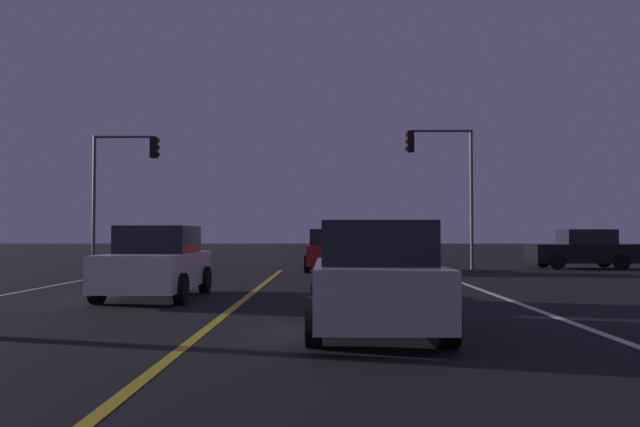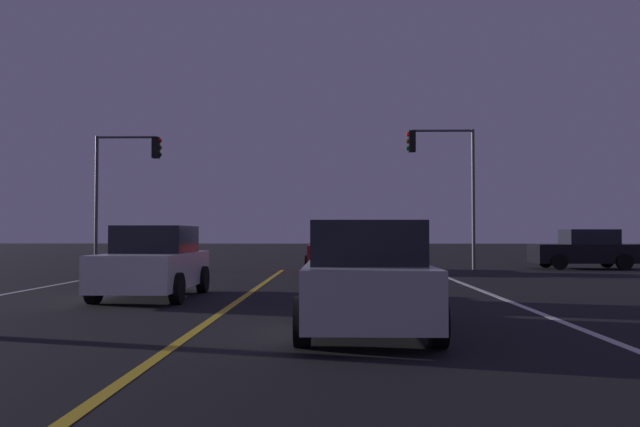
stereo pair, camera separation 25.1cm
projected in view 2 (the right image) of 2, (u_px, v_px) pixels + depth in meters
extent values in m
cube|color=silver|center=(594.00, 334.00, 9.65)|extent=(0.16, 33.74, 0.01)
cube|color=gold|center=(193.00, 333.00, 9.79)|extent=(0.16, 33.74, 0.01)
cylinder|color=black|center=(177.00, 288.00, 13.76)|extent=(0.22, 0.68, 0.68)
cylinder|color=black|center=(94.00, 288.00, 13.80)|extent=(0.22, 0.68, 0.68)
cylinder|color=black|center=(203.00, 279.00, 16.46)|extent=(0.22, 0.68, 0.68)
cylinder|color=black|center=(133.00, 279.00, 16.50)|extent=(0.22, 0.68, 0.68)
cube|color=silver|center=(153.00, 270.00, 15.14)|extent=(1.80, 4.30, 0.80)
cube|color=black|center=(156.00, 239.00, 15.41)|extent=(1.60, 2.10, 0.64)
cube|color=red|center=(198.00, 262.00, 17.23)|extent=(0.24, 0.08, 0.16)
cube|color=red|center=(153.00, 262.00, 17.26)|extent=(0.24, 0.08, 0.16)
cylinder|color=black|center=(310.00, 301.00, 11.25)|extent=(0.22, 0.68, 0.68)
cylinder|color=black|center=(413.00, 301.00, 11.21)|extent=(0.22, 0.68, 0.68)
cylinder|color=black|center=(302.00, 322.00, 8.55)|extent=(0.22, 0.68, 0.68)
cylinder|color=black|center=(438.00, 322.00, 8.51)|extent=(0.22, 0.68, 0.68)
cube|color=#B7BABF|center=(365.00, 289.00, 9.89)|extent=(1.80, 4.30, 0.80)
cube|color=black|center=(366.00, 242.00, 9.66)|extent=(1.60, 2.10, 0.64)
cube|color=red|center=(324.00, 295.00, 7.81)|extent=(0.24, 0.08, 0.16)
cube|color=red|center=(423.00, 296.00, 7.78)|extent=(0.24, 0.08, 0.16)
cylinder|color=black|center=(559.00, 262.00, 26.77)|extent=(0.68, 0.22, 0.68)
cylinder|color=black|center=(545.00, 260.00, 28.57)|extent=(0.68, 0.22, 0.68)
cylinder|color=black|center=(625.00, 262.00, 26.71)|extent=(0.68, 0.22, 0.68)
cylinder|color=black|center=(606.00, 260.00, 28.51)|extent=(0.68, 0.22, 0.68)
cube|color=black|center=(583.00, 253.00, 27.65)|extent=(4.30, 1.80, 0.80)
cube|color=black|center=(589.00, 237.00, 27.67)|extent=(2.10, 1.60, 0.64)
cube|color=red|center=(639.00, 252.00, 27.01)|extent=(0.08, 0.24, 0.16)
cube|color=red|center=(626.00, 251.00, 28.20)|extent=(0.08, 0.24, 0.16)
cylinder|color=black|center=(310.00, 261.00, 27.64)|extent=(0.22, 0.68, 0.68)
cylinder|color=black|center=(352.00, 261.00, 27.60)|extent=(0.22, 0.68, 0.68)
cylinder|color=black|center=(308.00, 264.00, 24.94)|extent=(0.22, 0.68, 0.68)
cylinder|color=black|center=(354.00, 264.00, 24.90)|extent=(0.22, 0.68, 0.68)
cube|color=maroon|center=(331.00, 255.00, 26.28)|extent=(1.80, 4.30, 0.80)
cube|color=black|center=(331.00, 237.00, 26.05)|extent=(1.60, 2.10, 0.64)
cube|color=red|center=(315.00, 254.00, 24.20)|extent=(0.24, 0.08, 0.16)
cube|color=red|center=(347.00, 254.00, 24.17)|extent=(0.24, 0.08, 0.16)
cylinder|color=#4C4C51|center=(473.00, 199.00, 27.06)|extent=(0.14, 0.14, 5.93)
cylinder|color=#4C4C51|center=(442.00, 131.00, 27.18)|extent=(2.57, 0.10, 0.10)
cube|color=black|center=(412.00, 141.00, 27.19)|extent=(0.28, 0.36, 0.90)
sphere|color=red|center=(408.00, 134.00, 27.20)|extent=(0.20, 0.20, 0.20)
sphere|color=#3C2706|center=(408.00, 141.00, 27.20)|extent=(0.20, 0.20, 0.20)
sphere|color=#063816|center=(408.00, 148.00, 27.19)|extent=(0.20, 0.20, 0.20)
cylinder|color=#4C4C51|center=(96.00, 202.00, 27.42)|extent=(0.14, 0.14, 5.69)
cylinder|color=#4C4C51|center=(126.00, 137.00, 27.47)|extent=(2.54, 0.10, 0.10)
cube|color=black|center=(156.00, 148.00, 27.43)|extent=(0.28, 0.36, 0.90)
sphere|color=red|center=(160.00, 141.00, 27.44)|extent=(0.20, 0.20, 0.20)
sphere|color=#3C2706|center=(160.00, 148.00, 27.43)|extent=(0.20, 0.20, 0.20)
sphere|color=#063816|center=(160.00, 155.00, 27.42)|extent=(0.20, 0.20, 0.20)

